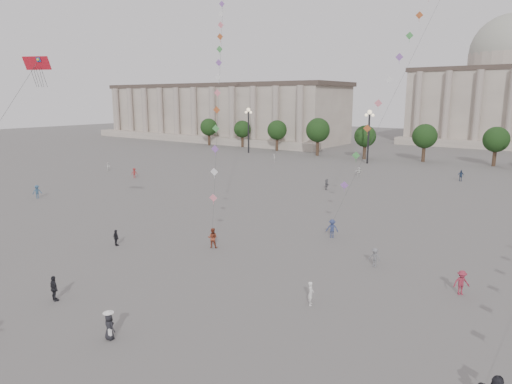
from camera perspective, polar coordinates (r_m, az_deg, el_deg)
The scene contains 22 objects.
ground at distance 29.61m, azimuth -13.81°, elevation -14.69°, with size 360.00×360.00×0.00m, color #595654.
hall_west at distance 146.33m, azimuth -4.73°, elevation 9.89°, with size 84.00×26.22×17.20m.
hall_central at distance 147.39m, azimuth 28.69°, elevation 10.80°, with size 48.30×34.30×35.50m.
tree_row at distance 97.24m, azimuth 23.95°, elevation 6.23°, with size 137.12×5.12×8.00m.
lamp_post_far_west at distance 108.94m, azimuth -0.95°, elevation 8.75°, with size 2.00×0.90×10.65m.
lamp_post_mid_west at distance 93.94m, azimuth 13.94°, elevation 7.93°, with size 2.00×0.90×10.65m.
person_crowd_0 at distance 79.25m, azimuth 24.22°, elevation 1.88°, with size 1.02×0.43×1.75m, color navy.
person_crowd_1 at distance 87.03m, azimuth -17.95°, elevation 3.07°, with size 0.75×0.58×1.54m, color silver.
person_crowd_2 at distance 77.83m, azimuth -14.96°, elevation 2.31°, with size 1.05×0.61×1.63m, color maroon.
person_crowd_4 at distance 78.93m, azimuth 12.74°, elevation 2.51°, with size 1.40×0.45×1.51m, color white.
person_crowd_5 at distance 66.43m, azimuth -25.68°, elevation 0.04°, with size 1.14×0.65×1.76m, color #335474.
person_crowd_6 at distance 37.15m, azimuth 14.61°, elevation -7.92°, with size 0.98×0.56×1.52m, color slate.
person_crowd_8 at distance 34.04m, azimuth 24.30°, elevation -10.28°, with size 1.10×0.63×1.71m, color maroon.
person_crowd_10 at distance 94.01m, azimuth 2.30°, elevation 4.26°, with size 0.59×0.38×1.61m, color #B5B5B1.
person_crowd_12 at distance 66.31m, azimuth 8.81°, elevation 0.95°, with size 1.42×0.45×1.54m, color #5E5E62.
person_crowd_13 at distance 29.96m, azimuth 6.86°, elevation -12.46°, with size 0.56×0.37×1.55m, color white.
tourist_1 at distance 42.73m, azimuth -17.09°, elevation -5.49°, with size 0.86×0.36×1.48m, color black.
tourist_4 at distance 32.95m, azimuth -23.92°, elevation -10.97°, with size 1.01×0.42×1.72m, color black.
kite_flyer_0 at distance 40.52m, azimuth -5.45°, elevation -5.72°, with size 0.87×0.68×1.79m, color brown.
kite_flyer_1 at distance 43.72m, azimuth 9.49°, elevation -4.53°, with size 1.15×0.66×1.78m, color navy.
hat_person at distance 27.12m, azimuth -17.88°, elevation -15.60°, with size 0.75×0.60×1.69m.
dragon_kite at distance 41.62m, azimuth -25.74°, elevation 13.18°, with size 3.96×7.45×20.30m.
Camera 1 is at (20.71, -16.71, 13.00)m, focal length 32.00 mm.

